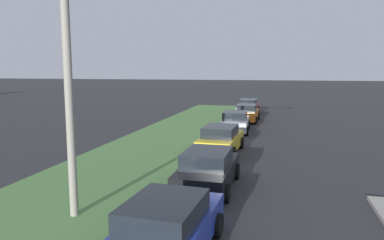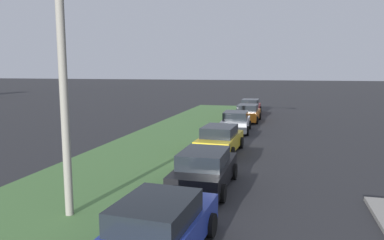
{
  "view_description": "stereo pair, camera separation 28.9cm",
  "coord_description": "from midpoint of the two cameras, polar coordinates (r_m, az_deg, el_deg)",
  "views": [
    {
      "loc": [
        -2.97,
        0.07,
        4.42
      ],
      "look_at": [
        18.99,
        5.48,
        1.26
      ],
      "focal_mm": 33.85,
      "sensor_mm": 36.0,
      "label": 1
    },
    {
      "loc": [
        -2.9,
        -0.21,
        4.42
      ],
      "look_at": [
        18.99,
        5.48,
        1.26
      ],
      "focal_mm": 33.85,
      "sensor_mm": 36.0,
      "label": 2
    }
  ],
  "objects": [
    {
      "name": "parked_car_blue",
      "position": [
        8.9,
        -4.3,
        -16.68
      ],
      "size": [
        4.39,
        2.2,
        1.47
      ],
      "rotation": [
        0.0,
        0.0,
        -0.06
      ],
      "color": "#23389E",
      "rests_on": "ground"
    },
    {
      "name": "parked_car_red",
      "position": [
        36.89,
        9.41,
        2.1
      ],
      "size": [
        4.33,
        2.08,
        1.47
      ],
      "rotation": [
        0.0,
        0.0,
        0.02
      ],
      "color": "red",
      "rests_on": "ground"
    },
    {
      "name": "streetlight",
      "position": [
        10.76,
        -17.26,
        7.42
      ],
      "size": [
        0.69,
        2.87,
        7.5
      ],
      "color": "gray",
      "rests_on": "ground"
    },
    {
      "name": "parked_car_yellow",
      "position": [
        19.4,
        4.84,
        -3.08
      ],
      "size": [
        4.38,
        2.17,
        1.47
      ],
      "rotation": [
        0.0,
        0.0,
        -0.05
      ],
      "color": "gold",
      "rests_on": "ground"
    },
    {
      "name": "parked_car_black",
      "position": [
        13.65,
        2.61,
        -7.8
      ],
      "size": [
        4.31,
        2.04,
        1.47
      ],
      "rotation": [
        0.0,
        0.0,
        -0.01
      ],
      "color": "black",
      "rests_on": "ground"
    },
    {
      "name": "parked_car_orange",
      "position": [
        31.29,
        9.04,
        1.07
      ],
      "size": [
        4.33,
        2.07,
        1.47
      ],
      "rotation": [
        0.0,
        0.0,
        -0.01
      ],
      "color": "orange",
      "rests_on": "ground"
    },
    {
      "name": "parked_car_silver",
      "position": [
        25.98,
        7.21,
        -0.3
      ],
      "size": [
        4.37,
        2.16,
        1.47
      ],
      "rotation": [
        0.0,
        0.0,
        0.04
      ],
      "color": "#B2B5BA",
      "rests_on": "ground"
    },
    {
      "name": "grass_median",
      "position": [
        15.32,
        -13.26,
        -8.8
      ],
      "size": [
        60.0,
        6.0,
        0.12
      ],
      "primitive_type": "cube",
      "color": "#517F42",
      "rests_on": "ground"
    }
  ]
}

